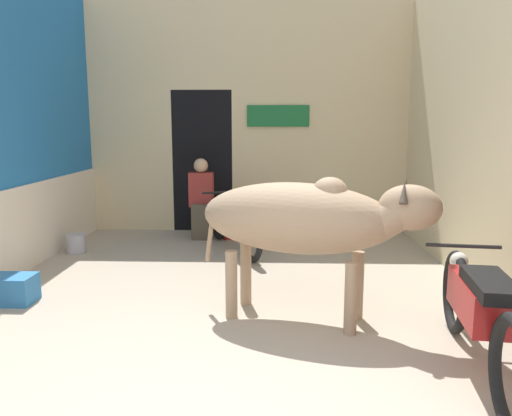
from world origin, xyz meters
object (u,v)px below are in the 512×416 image
(bucket, at_px, (76,243))
(plastic_stool, at_px, (229,223))
(motorcycle_near, at_px, (479,310))
(cow, at_px, (306,219))
(shopkeeper_seated, at_px, (201,196))
(crate, at_px, (12,289))
(motorcycle_far, at_px, (233,219))

(bucket, bearing_deg, plastic_stool, 25.11)
(bucket, bearing_deg, motorcycle_near, -37.41)
(cow, distance_m, plastic_stool, 3.46)
(shopkeeper_seated, bearing_deg, crate, -116.65)
(crate, distance_m, bucket, 1.97)
(crate, bearing_deg, motorcycle_near, -17.03)
(motorcycle_near, distance_m, motorcycle_far, 4.01)
(motorcycle_near, relative_size, bucket, 8.22)
(motorcycle_near, relative_size, crate, 4.86)
(motorcycle_far, bearing_deg, cow, -71.28)
(cow, height_order, plastic_stool, cow)
(plastic_stool, relative_size, crate, 1.01)
(motorcycle_far, relative_size, shopkeeper_seated, 1.53)
(shopkeeper_seated, bearing_deg, plastic_stool, -1.42)
(motorcycle_far, height_order, plastic_stool, motorcycle_far)
(motorcycle_near, bearing_deg, bucket, 142.59)
(motorcycle_near, relative_size, plastic_stool, 4.82)
(crate, bearing_deg, cow, -6.27)
(plastic_stool, bearing_deg, motorcycle_far, -80.40)
(shopkeeper_seated, bearing_deg, bucket, -148.91)
(motorcycle_near, xyz_separation_m, bucket, (-4.20, 3.21, -0.34))
(cow, height_order, shopkeeper_seated, cow)
(plastic_stool, height_order, crate, plastic_stool)
(cow, distance_m, motorcycle_far, 2.72)
(cow, height_order, motorcycle_far, cow)
(cow, bearing_deg, crate, 173.73)
(motorcycle_near, distance_m, shopkeeper_seated, 4.93)
(cow, xyz_separation_m, shopkeeper_seated, (-1.42, 3.26, -0.27))
(motorcycle_far, bearing_deg, plastic_stool, 99.60)
(cow, distance_m, shopkeeper_seated, 3.56)
(shopkeeper_seated, relative_size, bucket, 4.78)
(cow, relative_size, motorcycle_far, 1.14)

